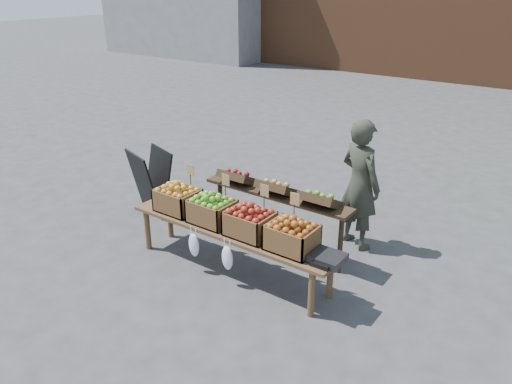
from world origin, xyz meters
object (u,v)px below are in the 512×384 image
Objects in this scene: chalkboard_sign at (151,182)px; crate_russet_pears at (212,211)px; back_table at (276,213)px; weighing_scale at (327,258)px; display_bench at (231,250)px; crate_red_apples at (250,224)px; vendor at (360,185)px; crate_golden_apples at (178,200)px; crate_green_apples at (292,237)px.

crate_russet_pears is at bearing -1.45° from chalkboard_sign.
weighing_scale is at bearing -33.17° from back_table.
chalkboard_sign is 2.05m from display_bench.
crate_russet_pears is 0.55m from crate_red_apples.
vendor is at bearing 44.48° from back_table.
crate_red_apples is 0.98m from weighing_scale.
display_bench is (-0.91, -1.47, -0.56)m from vendor.
chalkboard_sign is 0.46× the size of back_table.
crate_red_apples is (2.23, -0.59, 0.22)m from chalkboard_sign.
crate_golden_apples is 1.00× the size of crate_green_apples.
crate_golden_apples and crate_russet_pears have the same top height.
back_table is at bearing 64.88° from vendor.
chalkboard_sign is at bearing 163.19° from display_bench.
crate_golden_apples is at bearing -9.70° from chalkboard_sign.
crate_red_apples is at bearing 3.09° from chalkboard_sign.
back_table is 0.78× the size of display_bench.
weighing_scale is (2.08, 0.00, -0.10)m from crate_golden_apples.
vendor is at bearing 51.10° from crate_russet_pears.
vendor is at bearing 58.23° from display_bench.
weighing_scale is at bearing 7.49° from chalkboard_sign.
vendor is 1.81m from display_bench.
crate_golden_apples is at bearing 180.00° from crate_russet_pears.
back_table is at bearing 133.22° from crate_green_apples.
chalkboard_sign reaches higher than crate_green_apples.
display_bench is at bearing 0.00° from crate_golden_apples.
chalkboard_sign is (-2.86, -0.88, -0.35)m from vendor.
crate_red_apples is (0.55, 0.00, 0.00)m from crate_russet_pears.
crate_green_apples is 1.47× the size of weighing_scale.
chalkboard_sign reaches higher than crate_golden_apples.
crate_golden_apples is at bearing -143.51° from back_table.
display_bench is at bearing 180.00° from crate_green_apples.
crate_green_apples is (-0.08, -1.47, -0.13)m from vendor.
crate_green_apples reaches higher than display_bench.
vendor reaches higher than crate_golden_apples.
crate_golden_apples reaches higher than weighing_scale.
vendor reaches higher than crate_green_apples.
back_table is (2.10, 0.13, 0.03)m from chalkboard_sign.
vendor is 0.80× the size of back_table.
crate_golden_apples is at bearing 180.00° from weighing_scale.
back_table is at bearing 21.48° from chalkboard_sign.
vendor is 1.73× the size of chalkboard_sign.
crate_russet_pears is 1.00× the size of crate_red_apples.
crate_russet_pears is at bearing 180.00° from weighing_scale.
crate_red_apples is at bearing 87.06° from vendor.
back_table is 1.32m from weighing_scale.
crate_russet_pears is (-1.18, -1.47, -0.13)m from vendor.
weighing_scale is (3.20, -0.59, 0.12)m from chalkboard_sign.
crate_red_apples is 0.55m from crate_green_apples.
back_table is 6.18× the size of weighing_scale.
back_table is 0.86m from crate_russet_pears.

